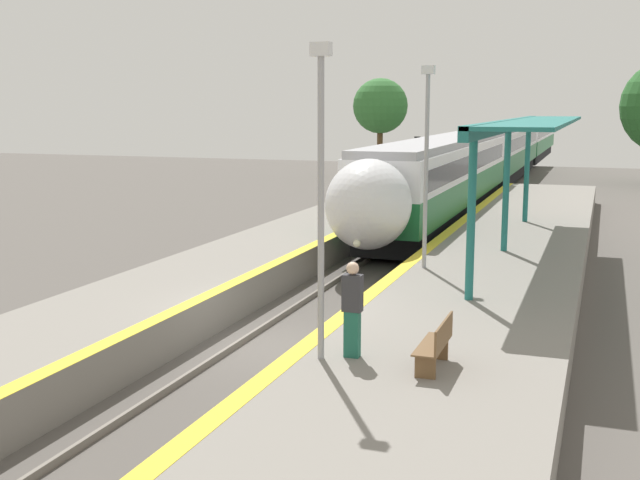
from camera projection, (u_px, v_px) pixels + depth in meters
The scene contains 13 objects.
ground_plane at pixel (271, 347), 18.87m from camera, with size 120.00×120.00×0.00m, color #56514C.
rail_left at pixel (243, 341), 19.09m from camera, with size 0.08×90.00×0.15m, color slate.
rail_right at pixel (299, 347), 18.61m from camera, with size 0.08×90.00×0.15m, color slate.
train at pixel (502, 150), 58.55m from camera, with size 2.92×73.21×4.07m.
platform_right at pixel (449, 344), 17.39m from camera, with size 5.08×64.00×1.00m.
platform_left at pixel (140, 313), 19.95m from camera, with size 3.71×64.00×1.00m.
platform_bench at pixel (437, 343), 14.16m from camera, with size 0.44×1.50×0.89m.
person_waiting at pixel (352, 308), 14.77m from camera, with size 0.36×0.24×1.80m.
railway_signal at pixel (417, 166), 41.93m from camera, with size 0.28×0.28×3.99m.
lamppost_near at pixel (321, 184), 14.29m from camera, with size 0.36×0.20×5.71m.
lamppost_mid at pixel (426, 155), 22.56m from camera, with size 0.36×0.20×5.71m.
station_canopy at pixel (527, 129), 24.92m from camera, with size 2.02×16.89×4.18m.
background_tree_left at pixel (380, 106), 60.74m from camera, with size 4.16×4.16×7.62m.
Camera 1 is at (7.19, -16.74, 5.62)m, focal length 45.00 mm.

